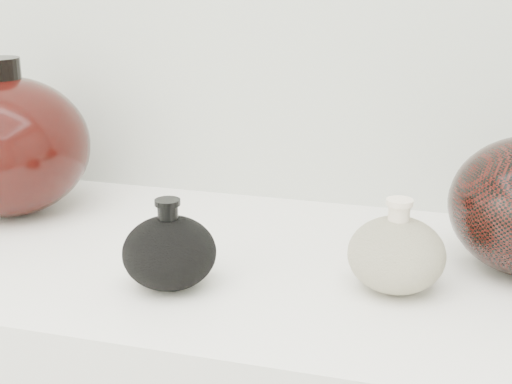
# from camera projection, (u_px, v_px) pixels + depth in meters

# --- Properties ---
(black_gourd_vase) EXTENTS (0.15, 0.15, 0.11)m
(black_gourd_vase) POSITION_uv_depth(u_px,v_px,m) (169.00, 252.00, 0.84)
(black_gourd_vase) COLOR black
(black_gourd_vase) RESTS_ON display_counter
(cream_gourd_vase) EXTENTS (0.15, 0.15, 0.11)m
(cream_gourd_vase) POSITION_uv_depth(u_px,v_px,m) (396.00, 254.00, 0.83)
(cream_gourd_vase) COLOR beige
(cream_gourd_vase) RESTS_ON display_counter
(left_round_pot) EXTENTS (0.25, 0.25, 0.24)m
(left_round_pot) POSITION_uv_depth(u_px,v_px,m) (7.00, 145.00, 1.07)
(left_round_pot) COLOR black
(left_round_pot) RESTS_ON display_counter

